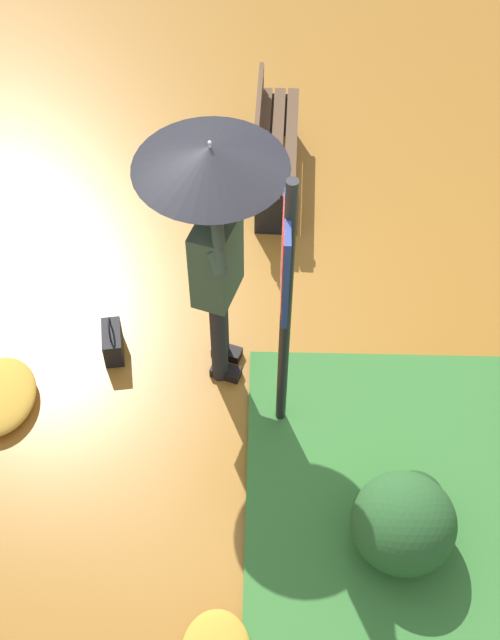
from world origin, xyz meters
The scene contains 6 objects.
ground_plane centered at (0.00, 0.00, 0.00)m, with size 18.00×18.00×0.00m, color #9E6623.
person_with_umbrella centered at (-0.10, 0.19, 1.55)m, with size 0.96×0.96×2.04m.
info_sign_post centered at (-0.64, -0.26, 1.44)m, with size 0.44×0.07×2.30m.
handbag centered at (-0.07, 1.00, 0.13)m, with size 0.32×0.18×0.37m.
park_bench centered at (1.86, -0.18, 0.40)m, with size 1.40×0.41×0.75m.
shrub_cluster centered at (-1.53, -1.05, 0.28)m, with size 0.73×0.67×0.60m.
Camera 1 is at (-3.92, -0.13, 5.32)m, focal length 48.52 mm.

